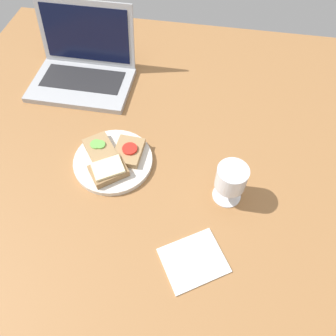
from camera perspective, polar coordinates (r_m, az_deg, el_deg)
name	(u,v)px	position (r cm, az deg, el deg)	size (l,w,h in cm)	color
wooden_table	(148,162)	(94.37, -3.44, 0.97)	(140.00, 140.00, 3.00)	#9E6B3D
plate	(113,161)	(92.98, -9.52, 1.21)	(22.04, 22.04, 1.51)	silver
sandwich_with_cheese	(108,170)	(88.77, -10.34, -0.39)	(11.68, 11.29, 2.83)	#937047
sandwich_with_tomato	(128,152)	(91.98, -6.90, 2.84)	(7.91, 9.99, 2.57)	#A88456
sandwich_with_cucumber	(100,149)	(93.92, -11.75, 3.26)	(11.57, 12.04, 2.51)	#A88456
wine_glass	(231,180)	(81.29, 10.91, -1.99)	(7.72, 7.72, 11.71)	white
laptop	(83,68)	(117.49, -14.58, 16.46)	(32.81, 25.19, 22.42)	#ADAFB5
napkin	(194,260)	(79.11, 4.47, -15.72)	(14.01, 11.62, 0.40)	white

